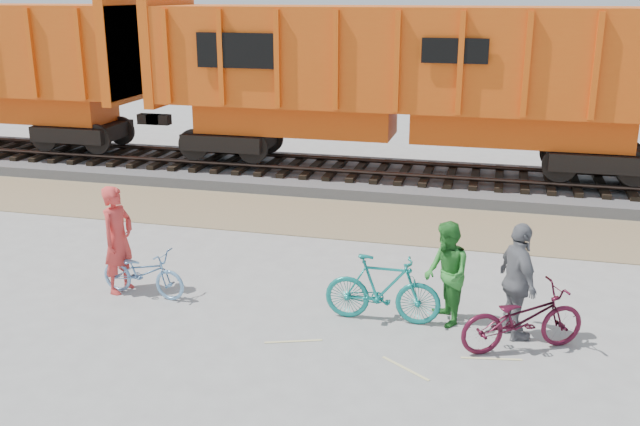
% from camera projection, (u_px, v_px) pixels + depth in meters
% --- Properties ---
extents(ground, '(120.00, 120.00, 0.00)m').
position_uv_depth(ground, '(366.00, 326.00, 11.57)').
color(ground, '#9E9E99').
rests_on(ground, ground).
extents(gravel_strip, '(120.00, 3.00, 0.02)m').
position_uv_depth(gravel_strip, '(410.00, 224.00, 16.66)').
color(gravel_strip, '#8D7857').
rests_on(gravel_strip, ground).
extents(ballast_bed, '(120.00, 4.00, 0.30)m').
position_uv_depth(ballast_bed, '(427.00, 181.00, 19.85)').
color(ballast_bed, slate).
rests_on(ballast_bed, ground).
extents(track, '(120.00, 2.60, 0.24)m').
position_uv_depth(track, '(427.00, 170.00, 19.76)').
color(track, black).
rests_on(track, ballast_bed).
extents(hopper_car_center, '(14.00, 3.13, 4.65)m').
position_uv_depth(hopper_car_center, '(405.00, 77.00, 19.18)').
color(hopper_car_center, black).
rests_on(hopper_car_center, track).
extents(bicycle_blue, '(1.71, 0.76, 0.87)m').
position_uv_depth(bicycle_blue, '(143.00, 272.00, 12.64)').
color(bicycle_blue, '#6E9FCD').
rests_on(bicycle_blue, ground).
extents(bicycle_teal, '(1.91, 0.57, 1.14)m').
position_uv_depth(bicycle_teal, '(383.00, 289.00, 11.60)').
color(bicycle_teal, '#147A73').
rests_on(bicycle_teal, ground).
extents(bicycle_maroon, '(2.06, 1.49, 1.03)m').
position_uv_depth(bicycle_maroon, '(523.00, 318.00, 10.68)').
color(bicycle_maroon, '#490F22').
rests_on(bicycle_maroon, ground).
extents(person_solo, '(0.57, 0.78, 1.96)m').
position_uv_depth(person_solo, '(118.00, 239.00, 12.69)').
color(person_solo, red).
rests_on(person_solo, ground).
extents(person_man, '(0.92, 1.02, 1.72)m').
position_uv_depth(person_man, '(446.00, 274.00, 11.46)').
color(person_man, '#2D7F2D').
rests_on(person_man, ground).
extents(person_woman, '(0.87, 1.19, 1.88)m').
position_uv_depth(person_woman, '(518.00, 282.00, 10.95)').
color(person_woman, slate).
rests_on(person_woman, ground).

